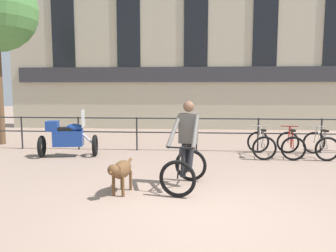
{
  "coord_description": "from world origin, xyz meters",
  "views": [
    {
      "loc": [
        -0.15,
        -4.89,
        1.94
      ],
      "look_at": [
        -0.72,
        2.86,
        1.05
      ],
      "focal_mm": 35.0,
      "sensor_mm": 36.0,
      "label": 1
    }
  ],
  "objects": [
    {
      "name": "dog",
      "position": [
        -1.44,
        0.91,
        0.44
      ],
      "size": [
        0.38,
        1.04,
        0.64
      ],
      "rotation": [
        0.0,
        0.0,
        -0.17
      ],
      "color": "brown",
      "rests_on": "ground_plane"
    },
    {
      "name": "parked_bicycle_mid_left",
      "position": [
        2.66,
        4.54,
        0.36
      ],
      "size": [
        0.81,
        1.19,
        0.86
      ],
      "rotation": [
        0.0,
        0.0,
        3.0
      ],
      "color": "black",
      "rests_on": "ground_plane"
    },
    {
      "name": "ground_plane",
      "position": [
        0.0,
        0.0,
        0.0
      ],
      "size": [
        60.0,
        60.0,
        0.0
      ],
      "primitive_type": "plane",
      "color": "gray"
    },
    {
      "name": "cyclist_with_bike",
      "position": [
        -0.25,
        1.46,
        0.76
      ],
      "size": [
        0.91,
        1.29,
        1.7
      ],
      "rotation": [
        0.0,
        0.0,
        -0.21
      ],
      "color": "black",
      "rests_on": "ground_plane"
    },
    {
      "name": "parked_motorcycle",
      "position": [
        -3.68,
        4.1,
        0.56
      ],
      "size": [
        1.69,
        0.9,
        1.35
      ],
      "rotation": [
        0.0,
        0.0,
        1.75
      ],
      "color": "black",
      "rests_on": "ground_plane"
    },
    {
      "name": "parked_bicycle_near_lamp",
      "position": [
        1.84,
        4.54,
        0.36
      ],
      "size": [
        0.7,
        1.13,
        0.86
      ],
      "rotation": [
        0.0,
        0.0,
        3.1
      ],
      "color": "black",
      "rests_on": "ground_plane"
    },
    {
      "name": "building_facade",
      "position": [
        -0.0,
        10.99,
        5.49
      ],
      "size": [
        18.0,
        0.72,
        11.02
      ],
      "color": "#BCB299",
      "rests_on": "ground_plane"
    },
    {
      "name": "canal_railing",
      "position": [
        -0.0,
        5.2,
        0.71
      ],
      "size": [
        15.05,
        0.05,
        1.05
      ],
      "color": "#232326",
      "rests_on": "ground_plane"
    },
    {
      "name": "parked_bicycle_mid_right",
      "position": [
        3.49,
        4.54,
        0.36
      ],
      "size": [
        0.69,
        1.13,
        0.86
      ],
      "rotation": [
        0.0,
        0.0,
        3.11
      ],
      "color": "black",
      "rests_on": "ground_plane"
    }
  ]
}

